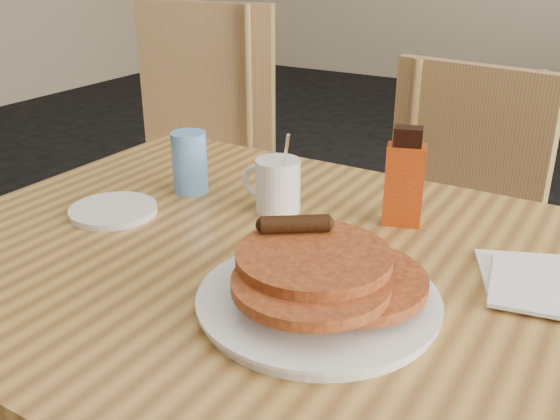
{
  "coord_description": "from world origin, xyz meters",
  "views": [
    {
      "loc": [
        0.37,
        -0.7,
        1.2
      ],
      "look_at": [
        -0.06,
        0.03,
        0.83
      ],
      "focal_mm": 40.0,
      "sensor_mm": 36.0,
      "label": 1
    }
  ],
  "objects_px": {
    "chair_wall_extra": "(189,137)",
    "pancake_plate": "(319,287)",
    "syrup_bottle": "(404,180)",
    "blue_tumbler": "(190,162)",
    "main_table": "(320,291)",
    "coffee_mug": "(277,184)",
    "chair_main_far": "(450,219)"
  },
  "relations": [
    {
      "from": "coffee_mug",
      "to": "blue_tumbler",
      "type": "xyz_separation_m",
      "value": [
        -0.19,
        -0.0,
        0.01
      ]
    },
    {
      "from": "pancake_plate",
      "to": "blue_tumbler",
      "type": "bearing_deg",
      "value": 148.72
    },
    {
      "from": "chair_wall_extra",
      "to": "syrup_bottle",
      "type": "xyz_separation_m",
      "value": [
        0.93,
        -0.58,
        0.21
      ]
    },
    {
      "from": "coffee_mug",
      "to": "blue_tumbler",
      "type": "distance_m",
      "value": 0.19
    },
    {
      "from": "main_table",
      "to": "pancake_plate",
      "type": "height_order",
      "value": "pancake_plate"
    },
    {
      "from": "chair_wall_extra",
      "to": "pancake_plate",
      "type": "bearing_deg",
      "value": -57.22
    },
    {
      "from": "chair_main_far",
      "to": "coffee_mug",
      "type": "relative_size",
      "value": 6.14
    },
    {
      "from": "main_table",
      "to": "coffee_mug",
      "type": "height_order",
      "value": "coffee_mug"
    },
    {
      "from": "pancake_plate",
      "to": "syrup_bottle",
      "type": "bearing_deg",
      "value": 90.16
    },
    {
      "from": "pancake_plate",
      "to": "coffee_mug",
      "type": "bearing_deg",
      "value": 130.59
    },
    {
      "from": "main_table",
      "to": "pancake_plate",
      "type": "distance_m",
      "value": 0.13
    },
    {
      "from": "pancake_plate",
      "to": "syrup_bottle",
      "type": "relative_size",
      "value": 1.89
    },
    {
      "from": "chair_main_far",
      "to": "coffee_mug",
      "type": "xyz_separation_m",
      "value": [
        -0.17,
        -0.56,
        0.25
      ]
    },
    {
      "from": "main_table",
      "to": "coffee_mug",
      "type": "relative_size",
      "value": 9.05
    },
    {
      "from": "chair_wall_extra",
      "to": "pancake_plate",
      "type": "distance_m",
      "value": 1.3
    },
    {
      "from": "main_table",
      "to": "blue_tumbler",
      "type": "distance_m",
      "value": 0.4
    },
    {
      "from": "pancake_plate",
      "to": "syrup_bottle",
      "type": "xyz_separation_m",
      "value": [
        -0.0,
        0.31,
        0.05
      ]
    },
    {
      "from": "main_table",
      "to": "chair_wall_extra",
      "type": "xyz_separation_m",
      "value": [
        -0.89,
        0.79,
        -0.1
      ]
    },
    {
      "from": "coffee_mug",
      "to": "pancake_plate",
      "type": "bearing_deg",
      "value": -70.67
    },
    {
      "from": "chair_wall_extra",
      "to": "pancake_plate",
      "type": "height_order",
      "value": "chair_wall_extra"
    },
    {
      "from": "syrup_bottle",
      "to": "pancake_plate",
      "type": "bearing_deg",
      "value": -107.21
    },
    {
      "from": "chair_main_far",
      "to": "chair_wall_extra",
      "type": "xyz_separation_m",
      "value": [
        -0.89,
        0.07,
        0.06
      ]
    },
    {
      "from": "coffee_mug",
      "to": "blue_tumbler",
      "type": "bearing_deg",
      "value": 159.86
    },
    {
      "from": "coffee_mug",
      "to": "syrup_bottle",
      "type": "relative_size",
      "value": 0.88
    },
    {
      "from": "coffee_mug",
      "to": "syrup_bottle",
      "type": "xyz_separation_m",
      "value": [
        0.21,
        0.06,
        0.03
      ]
    },
    {
      "from": "chair_wall_extra",
      "to": "chair_main_far",
      "type": "bearing_deg",
      "value": -18.32
    },
    {
      "from": "syrup_bottle",
      "to": "blue_tumbler",
      "type": "bearing_deg",
      "value": 171.69
    },
    {
      "from": "chair_wall_extra",
      "to": "main_table",
      "type": "bearing_deg",
      "value": -55.41
    },
    {
      "from": "chair_wall_extra",
      "to": "syrup_bottle",
      "type": "height_order",
      "value": "chair_wall_extra"
    },
    {
      "from": "chair_wall_extra",
      "to": "syrup_bottle",
      "type": "bearing_deg",
      "value": -45.35
    },
    {
      "from": "chair_wall_extra",
      "to": "coffee_mug",
      "type": "relative_size",
      "value": 6.8
    },
    {
      "from": "main_table",
      "to": "chair_main_far",
      "type": "xyz_separation_m",
      "value": [
        0.0,
        0.72,
        -0.16
      ]
    }
  ]
}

